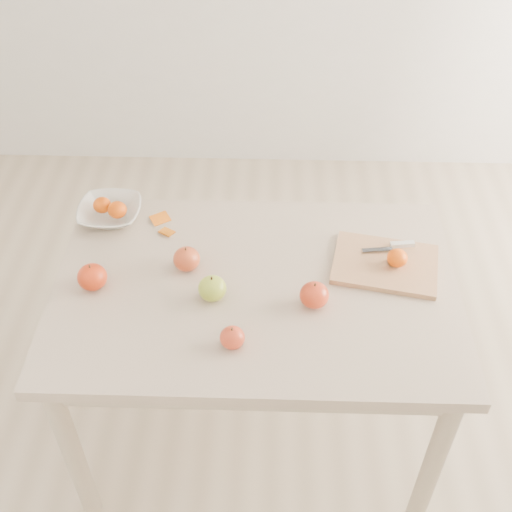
{
  "coord_description": "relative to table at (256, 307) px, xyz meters",
  "views": [
    {
      "loc": [
        0.04,
        -1.33,
        2.11
      ],
      "look_at": [
        0.0,
        0.05,
        0.82
      ],
      "focal_mm": 45.0,
      "sensor_mm": 36.0,
      "label": 1
    }
  ],
  "objects": [
    {
      "name": "apple_green",
      "position": [
        -0.12,
        -0.05,
        0.14
      ],
      "size": [
        0.08,
        0.08,
        0.07
      ],
      "primitive_type": "ellipsoid",
      "color": "#7AA21E",
      "rests_on": "table"
    },
    {
      "name": "apple_red_b",
      "position": [
        -0.48,
        -0.02,
        0.14
      ],
      "size": [
        0.09,
        0.09,
        0.08
      ],
      "primitive_type": "ellipsoid",
      "color": "#971906",
      "rests_on": "table"
    },
    {
      "name": "orange_peel_b",
      "position": [
        -0.29,
        0.23,
        0.1
      ],
      "size": [
        0.06,
        0.05,
        0.01
      ],
      "primitive_type": "cube",
      "rotation": [
        -0.14,
        0.0,
        -0.54
      ],
      "color": "#C8610E",
      "rests_on": "table"
    },
    {
      "name": "bowl_tangerine_far",
      "position": [
        -0.46,
        0.28,
        0.15
      ],
      "size": [
        0.06,
        0.06,
        0.05
      ],
      "primitive_type": "ellipsoid",
      "color": "#CC4307",
      "rests_on": "fruit_bowl"
    },
    {
      "name": "cutting_board",
      "position": [
        0.39,
        0.09,
        0.11
      ],
      "size": [
        0.35,
        0.28,
        0.02
      ],
      "primitive_type": "cube",
      "rotation": [
        0.0,
        0.0,
        -0.19
      ],
      "color": "tan",
      "rests_on": "table"
    },
    {
      "name": "paring_knife",
      "position": [
        0.44,
        0.16,
        0.12
      ],
      "size": [
        0.17,
        0.05,
        0.01
      ],
      "color": "silver",
      "rests_on": "cutting_board"
    },
    {
      "name": "apple_red_a",
      "position": [
        -0.21,
        0.07,
        0.14
      ],
      "size": [
        0.08,
        0.08,
        0.07
      ],
      "primitive_type": "ellipsoid",
      "color": "maroon",
      "rests_on": "table"
    },
    {
      "name": "ground",
      "position": [
        0.0,
        0.0,
        -0.65
      ],
      "size": [
        3.5,
        3.5,
        0.0
      ],
      "primitive_type": "plane",
      "color": "#C6B293",
      "rests_on": "ground"
    },
    {
      "name": "board_tangerine",
      "position": [
        0.42,
        0.08,
        0.14
      ],
      "size": [
        0.06,
        0.06,
        0.05
      ],
      "primitive_type": "ellipsoid",
      "color": "#CC4507",
      "rests_on": "cutting_board"
    },
    {
      "name": "fruit_bowl",
      "position": [
        -0.49,
        0.29,
        0.12
      ],
      "size": [
        0.21,
        0.21,
        0.05
      ],
      "primitive_type": "imported",
      "color": "silver",
      "rests_on": "table"
    },
    {
      "name": "bowl_tangerine_near",
      "position": [
        -0.51,
        0.3,
        0.15
      ],
      "size": [
        0.06,
        0.06,
        0.05
      ],
      "primitive_type": "ellipsoid",
      "color": "#D85D07",
      "rests_on": "fruit_bowl"
    },
    {
      "name": "orange_peel_a",
      "position": [
        -0.32,
        0.29,
        0.1
      ],
      "size": [
        0.07,
        0.07,
        0.01
      ],
      "primitive_type": "cube",
      "rotation": [
        0.21,
        0.0,
        0.58
      ],
      "color": "orange",
      "rests_on": "table"
    },
    {
      "name": "apple_red_e",
      "position": [
        0.17,
        -0.07,
        0.14
      ],
      "size": [
        0.08,
        0.08,
        0.08
      ],
      "primitive_type": "ellipsoid",
      "color": "#8D030B",
      "rests_on": "table"
    },
    {
      "name": "table",
      "position": [
        0.0,
        0.0,
        0.0
      ],
      "size": [
        1.2,
        0.8,
        0.75
      ],
      "color": "#C3AD93",
      "rests_on": "ground"
    },
    {
      "name": "apple_red_c",
      "position": [
        -0.05,
        -0.23,
        0.13
      ],
      "size": [
        0.07,
        0.07,
        0.06
      ],
      "primitive_type": "ellipsoid",
      "color": "maroon",
      "rests_on": "table"
    }
  ]
}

